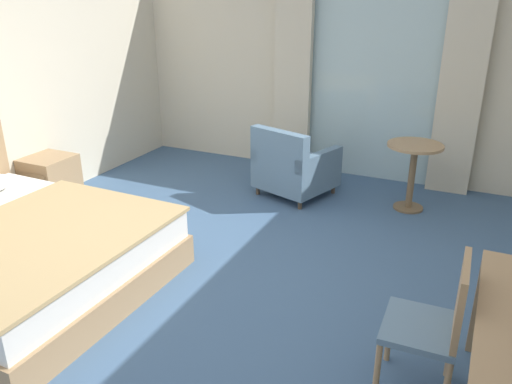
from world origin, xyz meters
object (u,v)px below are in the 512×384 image
bed (5,252)px  armchair_by_window (294,168)px  round_cafe_table (413,163)px  nightstand (51,182)px  desk_chair (435,321)px

bed → armchair_by_window: 3.06m
bed → round_cafe_table: 3.94m
nightstand → desk_chair: bearing=-16.0°
nightstand → armchair_by_window: (2.25, 1.40, 0.05)m
desk_chair → bed: bearing=-177.3°
desk_chair → armchair_by_window: 3.14m
desk_chair → armchair_by_window: size_ratio=0.96×
nightstand → armchair_by_window: size_ratio=0.60×
armchair_by_window → round_cafe_table: size_ratio=1.28×
desk_chair → round_cafe_table: bearing=101.3°
nightstand → desk_chair: size_ratio=0.63×
nightstand → round_cafe_table: (3.52, 1.55, 0.24)m
armchair_by_window → nightstand: bearing=-148.2°
bed → nightstand: 1.56m
bed → nightstand: bearing=122.6°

